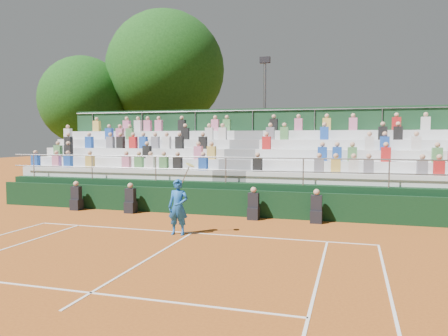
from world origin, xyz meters
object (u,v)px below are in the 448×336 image
(floodlight_mast, at_px, (265,112))
(tree_west, at_px, (83,101))
(tennis_player, at_px, (178,207))
(tree_east, at_px, (165,70))

(floodlight_mast, bearing_deg, tree_west, -177.98)
(tennis_player, relative_size, tree_west, 0.27)
(tree_west, bearing_deg, floodlight_mast, 2.02)
(floodlight_mast, bearing_deg, tennis_player, -90.41)
(tennis_player, bearing_deg, tree_west, 133.23)
(tennis_player, relative_size, tree_east, 0.20)
(tennis_player, distance_m, tree_east, 17.63)
(tennis_player, bearing_deg, floodlight_mast, 89.59)
(tree_west, xyz_separation_m, tree_east, (4.82, 2.23, 2.07))
(tree_east, distance_m, floodlight_mast, 7.88)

